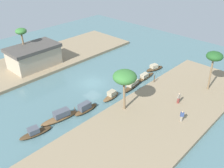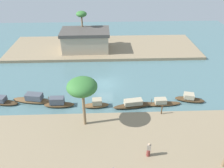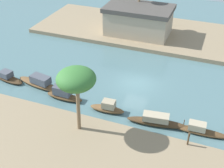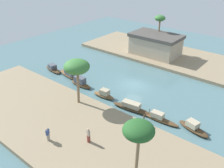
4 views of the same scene
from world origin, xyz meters
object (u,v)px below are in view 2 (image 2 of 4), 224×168
Objects in this scene: sampan_downstream_large at (162,103)px; sampan_upstream_small at (189,99)px; palm_tree_right_tall at (82,16)px; riverside_building at (86,40)px; sampan_near_left_bank at (3,101)px; sampan_open_hull at (33,99)px; person_by_mooring at (149,150)px; sampan_with_tall_canopy at (96,104)px; sampan_midstream at (134,104)px; mooring_post at (162,110)px; palm_tree_left_near at (82,87)px; sampan_foreground at (58,103)px.

sampan_upstream_small is (3.88, 0.76, 0.04)m from sampan_downstream_large.
sampan_downstream_large is at bearing -59.17° from palm_tree_right_tall.
sampan_downstream_large is at bearing -58.30° from riverside_building.
sampan_upstream_small is at bearing 9.20° from sampan_near_left_bank.
person_by_mooring is at bearing -26.50° from sampan_open_hull.
sampan_with_tall_canopy reaches higher than sampan_midstream.
person_by_mooring is at bearing -95.17° from sampan_midstream.
mooring_post is 0.21× the size of palm_tree_left_near.
sampan_open_hull is at bearing -21.14° from person_by_mooring.
sampan_downstream_large is at bearing -97.52° from person_by_mooring.
mooring_post reaches higher than sampan_downstream_large.
sampan_open_hull is 0.79× the size of palm_tree_right_tall.
palm_tree_left_near reaches higher than person_by_mooring.
sampan_upstream_small is (20.87, -0.57, -0.09)m from sampan_open_hull.
palm_tree_right_tall is at bearing 116.60° from mooring_post.
riverside_building is (-10.94, 17.41, 2.14)m from sampan_downstream_large.
palm_tree_left_near is at bearing -45.71° from sampan_foreground.
sampan_near_left_bank is at bearing -121.91° from riverside_building.
sampan_open_hull is at bearing 167.20° from sampan_with_tall_canopy.
sampan_downstream_large is at bearing -3.54° from sampan_midstream.
palm_tree_left_near is at bearing -111.73° from sampan_with_tall_canopy.
sampan_foreground is 0.67× the size of palm_tree_left_near.
sampan_open_hull is 20.88m from sampan_upstream_small.
palm_tree_left_near is (7.25, -4.93, 4.92)m from sampan_open_hull.
palm_tree_left_near reaches higher than sampan_open_hull.
palm_tree_left_near reaches higher than sampan_downstream_large.
palm_tree_right_tall reaches higher than sampan_near_left_bank.
sampan_near_left_bank is 0.46× the size of riverside_building.
sampan_open_hull reaches higher than sampan_near_left_bank.
sampan_near_left_bank is 7.50m from sampan_foreground.
mooring_post is (-4.57, -3.10, 0.74)m from sampan_upstream_small.
sampan_open_hull reaches higher than sampan_with_tall_canopy.
sampan_near_left_bank is at bearing -167.27° from sampan_upstream_small.
riverside_building reaches higher than sampan_upstream_small.
mooring_post is 22.29m from riverside_building.
sampan_downstream_large is 23.41m from palm_tree_right_tall.
person_by_mooring is at bearing -40.28° from sampan_foreground.
palm_tree_left_near is at bearing -22.62° from person_by_mooring.
sampan_foreground reaches higher than sampan_downstream_large.
sampan_with_tall_canopy is 0.49× the size of palm_tree_right_tall.
person_by_mooring is 1.34× the size of mooring_post.
sampan_near_left_bank is at bearing 171.14° from sampan_with_tall_canopy.
riverside_building is (-7.17, 17.69, 2.06)m from sampan_midstream.
sampan_foreground is at bearing 176.59° from sampan_downstream_large.
mooring_post is at bearing -41.56° from sampan_midstream.
sampan_downstream_large is 20.95m from sampan_near_left_bank.
sampan_open_hull is 1.60× the size of sampan_with_tall_canopy.
sampan_midstream is at bearing -6.49° from sampan_with_tall_canopy.
sampan_open_hull is 4.43× the size of mooring_post.
person_by_mooring reaches higher than sampan_foreground.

